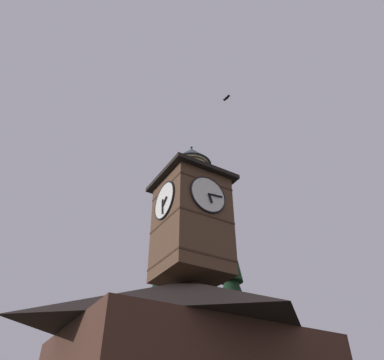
# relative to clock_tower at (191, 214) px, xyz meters

# --- Properties ---
(clock_tower) EXTENTS (4.06, 4.06, 8.71)m
(clock_tower) POSITION_rel_clock_tower_xyz_m (0.00, 0.00, 0.00)
(clock_tower) COLOR brown
(clock_tower) RESTS_ON building_main
(pine_tree_aside) EXTENTS (5.48, 5.48, 15.76)m
(pine_tree_aside) POSITION_rel_clock_tower_xyz_m (-6.75, -5.59, -5.65)
(pine_tree_aside) COLOR #473323
(pine_tree_aside) RESTS_ON ground_plane
(moon) EXTENTS (1.88, 1.88, 1.88)m
(moon) POSITION_rel_clock_tower_xyz_m (-17.29, -43.31, 1.71)
(moon) COLOR silver
(flying_bird_high) EXTENTS (0.25, 0.62, 0.13)m
(flying_bird_high) POSITION_rel_clock_tower_xyz_m (-2.06, 1.36, 9.30)
(flying_bird_high) COLOR black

